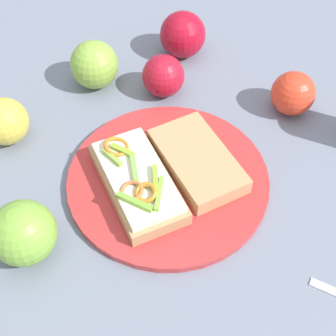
{
  "coord_description": "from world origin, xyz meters",
  "views": [
    {
      "loc": [
        0.04,
        -0.41,
        0.54
      ],
      "look_at": [
        0.0,
        0.0,
        0.03
      ],
      "focal_mm": 49.93,
      "sensor_mm": 36.0,
      "label": 1
    }
  ],
  "objects_px": {
    "plate": "(168,179)",
    "apple_0": "(163,76)",
    "apple_4": "(293,93)",
    "apple_5": "(5,121)",
    "apple_3": "(94,65)",
    "bread_slice_side": "(197,161)",
    "sandwich": "(137,181)",
    "apple_2": "(23,233)",
    "apple_1": "(185,35)"
  },
  "relations": [
    {
      "from": "apple_0",
      "to": "apple_4",
      "type": "relative_size",
      "value": 1.0
    },
    {
      "from": "apple_2",
      "to": "apple_0",
      "type": "bearing_deg",
      "value": 65.57
    },
    {
      "from": "apple_4",
      "to": "sandwich",
      "type": "bearing_deg",
      "value": -140.0
    },
    {
      "from": "bread_slice_side",
      "to": "apple_1",
      "type": "xyz_separation_m",
      "value": [
        -0.04,
        0.28,
        0.02
      ]
    },
    {
      "from": "apple_0",
      "to": "apple_5",
      "type": "xyz_separation_m",
      "value": [
        -0.23,
        -0.13,
        0.0
      ]
    },
    {
      "from": "plate",
      "to": "apple_5",
      "type": "height_order",
      "value": "apple_5"
    },
    {
      "from": "apple_1",
      "to": "apple_4",
      "type": "xyz_separation_m",
      "value": [
        0.18,
        -0.13,
        -0.01
      ]
    },
    {
      "from": "apple_4",
      "to": "apple_5",
      "type": "relative_size",
      "value": 0.97
    },
    {
      "from": "sandwich",
      "to": "apple_0",
      "type": "distance_m",
      "value": 0.21
    },
    {
      "from": "plate",
      "to": "apple_5",
      "type": "relative_size",
      "value": 3.99
    },
    {
      "from": "sandwich",
      "to": "bread_slice_side",
      "type": "height_order",
      "value": "sandwich"
    },
    {
      "from": "apple_1",
      "to": "apple_5",
      "type": "distance_m",
      "value": 0.35
    },
    {
      "from": "apple_5",
      "to": "apple_2",
      "type": "bearing_deg",
      "value": -65.99
    },
    {
      "from": "plate",
      "to": "apple_1",
      "type": "distance_m",
      "value": 0.3
    },
    {
      "from": "sandwich",
      "to": "apple_1",
      "type": "bearing_deg",
      "value": -37.83
    },
    {
      "from": "sandwich",
      "to": "apple_4",
      "type": "height_order",
      "value": "apple_4"
    },
    {
      "from": "apple_4",
      "to": "apple_5",
      "type": "distance_m",
      "value": 0.45
    },
    {
      "from": "sandwich",
      "to": "bread_slice_side",
      "type": "distance_m",
      "value": 0.09
    },
    {
      "from": "plate",
      "to": "sandwich",
      "type": "height_order",
      "value": "sandwich"
    },
    {
      "from": "plate",
      "to": "apple_4",
      "type": "distance_m",
      "value": 0.25
    },
    {
      "from": "apple_0",
      "to": "apple_2",
      "type": "xyz_separation_m",
      "value": [
        -0.14,
        -0.32,
        0.01
      ]
    },
    {
      "from": "apple_0",
      "to": "apple_5",
      "type": "bearing_deg",
      "value": -151.08
    },
    {
      "from": "bread_slice_side",
      "to": "apple_1",
      "type": "bearing_deg",
      "value": -25.15
    },
    {
      "from": "apple_2",
      "to": "apple_3",
      "type": "xyz_separation_m",
      "value": [
        0.03,
        0.33,
        -0.0
      ]
    },
    {
      "from": "plate",
      "to": "apple_0",
      "type": "distance_m",
      "value": 0.19
    },
    {
      "from": "sandwich",
      "to": "apple_2",
      "type": "bearing_deg",
      "value": 98.92
    },
    {
      "from": "apple_0",
      "to": "apple_2",
      "type": "relative_size",
      "value": 0.85
    },
    {
      "from": "sandwich",
      "to": "apple_1",
      "type": "height_order",
      "value": "apple_1"
    },
    {
      "from": "plate",
      "to": "bread_slice_side",
      "type": "height_order",
      "value": "bread_slice_side"
    },
    {
      "from": "apple_0",
      "to": "apple_4",
      "type": "xyz_separation_m",
      "value": [
        0.21,
        -0.02,
        0.0
      ]
    },
    {
      "from": "apple_1",
      "to": "apple_3",
      "type": "xyz_separation_m",
      "value": [
        -0.15,
        -0.1,
        -0.0
      ]
    },
    {
      "from": "apple_5",
      "to": "apple_4",
      "type": "bearing_deg",
      "value": 13.1
    },
    {
      "from": "apple_2",
      "to": "apple_4",
      "type": "distance_m",
      "value": 0.46
    },
    {
      "from": "plate",
      "to": "apple_0",
      "type": "height_order",
      "value": "apple_0"
    },
    {
      "from": "apple_1",
      "to": "apple_2",
      "type": "height_order",
      "value": "apple_2"
    },
    {
      "from": "plate",
      "to": "apple_3",
      "type": "height_order",
      "value": "apple_3"
    },
    {
      "from": "apple_2",
      "to": "apple_3",
      "type": "relative_size",
      "value": 1.03
    },
    {
      "from": "apple_5",
      "to": "bread_slice_side",
      "type": "bearing_deg",
      "value": -7.99
    },
    {
      "from": "apple_4",
      "to": "apple_5",
      "type": "bearing_deg",
      "value": -166.9
    },
    {
      "from": "apple_0",
      "to": "apple_1",
      "type": "xyz_separation_m",
      "value": [
        0.03,
        0.11,
        0.01
      ]
    },
    {
      "from": "apple_4",
      "to": "apple_5",
      "type": "height_order",
      "value": "apple_5"
    },
    {
      "from": "apple_3",
      "to": "apple_2",
      "type": "bearing_deg",
      "value": -94.63
    },
    {
      "from": "bread_slice_side",
      "to": "apple_4",
      "type": "xyz_separation_m",
      "value": [
        0.15,
        0.14,
        0.01
      ]
    },
    {
      "from": "bread_slice_side",
      "to": "apple_4",
      "type": "bearing_deg",
      "value": -77.91
    },
    {
      "from": "sandwich",
      "to": "bread_slice_side",
      "type": "xyz_separation_m",
      "value": [
        0.08,
        0.05,
        -0.0
      ]
    },
    {
      "from": "plate",
      "to": "apple_3",
      "type": "xyz_separation_m",
      "value": [
        -0.14,
        0.2,
        0.03
      ]
    },
    {
      "from": "plate",
      "to": "apple_3",
      "type": "relative_size",
      "value": 3.57
    },
    {
      "from": "plate",
      "to": "sandwich",
      "type": "bearing_deg",
      "value": -149.97
    },
    {
      "from": "apple_0",
      "to": "apple_1",
      "type": "bearing_deg",
      "value": 74.83
    },
    {
      "from": "sandwich",
      "to": "apple_4",
      "type": "distance_m",
      "value": 0.3
    }
  ]
}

